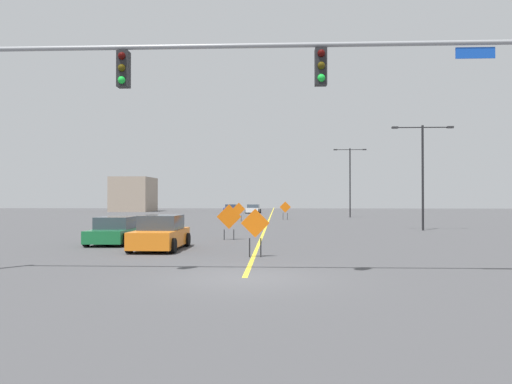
{
  "coord_description": "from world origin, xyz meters",
  "views": [
    {
      "loc": [
        0.95,
        -14.05,
        2.28
      ],
      "look_at": [
        -0.57,
        20.18,
        2.74
      ],
      "focal_mm": 34.41,
      "sensor_mm": 36.0,
      "label": 1
    }
  ],
  "objects_px": {
    "construction_sign_left_shoulder": "(285,208)",
    "car_green_passing": "(116,231)",
    "construction_sign_right_lane": "(239,210)",
    "car_blue_far": "(231,209)",
    "street_lamp_near_left": "(423,167)",
    "construction_sign_left_lane": "(229,218)",
    "traffic_signal_assembly": "(134,87)",
    "car_white_approaching": "(253,209)",
    "street_lamp_mid_right": "(350,176)",
    "construction_sign_median_far": "(255,226)",
    "car_orange_mid": "(160,234)"
  },
  "relations": [
    {
      "from": "construction_sign_left_lane",
      "to": "traffic_signal_assembly",
      "type": "bearing_deg",
      "value": -96.61
    },
    {
      "from": "construction_sign_left_lane",
      "to": "street_lamp_mid_right",
      "type": "bearing_deg",
      "value": 70.73
    },
    {
      "from": "street_lamp_near_left",
      "to": "car_blue_far",
      "type": "relative_size",
      "value": 1.74
    },
    {
      "from": "construction_sign_median_far",
      "to": "car_green_passing",
      "type": "bearing_deg",
      "value": 143.2
    },
    {
      "from": "construction_sign_left_lane",
      "to": "car_green_passing",
      "type": "xyz_separation_m",
      "value": [
        -5.51,
        -2.47,
        -0.56
      ]
    },
    {
      "from": "car_orange_mid",
      "to": "street_lamp_near_left",
      "type": "bearing_deg",
      "value": 41.5
    },
    {
      "from": "construction_sign_left_shoulder",
      "to": "car_green_passing",
      "type": "height_order",
      "value": "construction_sign_left_shoulder"
    },
    {
      "from": "construction_sign_left_lane",
      "to": "car_blue_far",
      "type": "bearing_deg",
      "value": 95.32
    },
    {
      "from": "street_lamp_near_left",
      "to": "construction_sign_median_far",
      "type": "bearing_deg",
      "value": -124.25
    },
    {
      "from": "construction_sign_median_far",
      "to": "construction_sign_left_lane",
      "type": "bearing_deg",
      "value": 102.87
    },
    {
      "from": "street_lamp_mid_right",
      "to": "construction_sign_median_far",
      "type": "distance_m",
      "value": 41.98
    },
    {
      "from": "construction_sign_median_far",
      "to": "street_lamp_mid_right",
      "type": "bearing_deg",
      "value": 76.69
    },
    {
      "from": "construction_sign_left_lane",
      "to": "car_orange_mid",
      "type": "xyz_separation_m",
      "value": [
        -2.56,
        -5.24,
        -0.51
      ]
    },
    {
      "from": "construction_sign_left_shoulder",
      "to": "construction_sign_left_lane",
      "type": "xyz_separation_m",
      "value": [
        -3.5,
        -25.94,
        -0.05
      ]
    },
    {
      "from": "street_lamp_near_left",
      "to": "car_green_passing",
      "type": "distance_m",
      "value": 21.99
    },
    {
      "from": "construction_sign_left_shoulder",
      "to": "construction_sign_left_lane",
      "type": "bearing_deg",
      "value": -97.68
    },
    {
      "from": "construction_sign_left_shoulder",
      "to": "construction_sign_median_far",
      "type": "xyz_separation_m",
      "value": [
        -1.68,
        -33.9,
        -0.05
      ]
    },
    {
      "from": "street_lamp_mid_right",
      "to": "car_orange_mid",
      "type": "height_order",
      "value": "street_lamp_mid_right"
    },
    {
      "from": "construction_sign_left_lane",
      "to": "car_green_passing",
      "type": "bearing_deg",
      "value": -155.81
    },
    {
      "from": "construction_sign_right_lane",
      "to": "car_green_passing",
      "type": "height_order",
      "value": "construction_sign_right_lane"
    },
    {
      "from": "traffic_signal_assembly",
      "to": "street_lamp_near_left",
      "type": "xyz_separation_m",
      "value": [
        14.58,
        21.54,
        -0.95
      ]
    },
    {
      "from": "construction_sign_right_lane",
      "to": "construction_sign_median_far",
      "type": "height_order",
      "value": "construction_sign_median_far"
    },
    {
      "from": "construction_sign_right_lane",
      "to": "car_white_approaching",
      "type": "bearing_deg",
      "value": 89.79
    },
    {
      "from": "car_blue_far",
      "to": "car_white_approaching",
      "type": "distance_m",
      "value": 3.46
    },
    {
      "from": "construction_sign_right_lane",
      "to": "car_orange_mid",
      "type": "bearing_deg",
      "value": -92.73
    },
    {
      "from": "construction_sign_right_lane",
      "to": "construction_sign_left_shoulder",
      "type": "height_order",
      "value": "construction_sign_left_shoulder"
    },
    {
      "from": "construction_sign_median_far",
      "to": "car_orange_mid",
      "type": "xyz_separation_m",
      "value": [
        -4.37,
        2.71,
        -0.5
      ]
    },
    {
      "from": "street_lamp_mid_right",
      "to": "car_white_approaching",
      "type": "xyz_separation_m",
      "value": [
        -12.58,
        16.78,
        -4.33
      ]
    },
    {
      "from": "traffic_signal_assembly",
      "to": "car_blue_far",
      "type": "xyz_separation_m",
      "value": [
        -3.08,
        62.09,
        -4.86
      ]
    },
    {
      "from": "traffic_signal_assembly",
      "to": "street_lamp_mid_right",
      "type": "distance_m",
      "value": 47.48
    },
    {
      "from": "car_blue_far",
      "to": "construction_sign_left_shoulder",
      "type": "bearing_deg",
      "value": -70.81
    },
    {
      "from": "construction_sign_left_shoulder",
      "to": "car_orange_mid",
      "type": "bearing_deg",
      "value": -100.99
    },
    {
      "from": "construction_sign_right_lane",
      "to": "car_blue_far",
      "type": "distance_m",
      "value": 27.02
    },
    {
      "from": "car_green_passing",
      "to": "car_white_approaching",
      "type": "xyz_separation_m",
      "value": [
        4.37,
        51.99,
        -0.0
      ]
    },
    {
      "from": "construction_sign_left_shoulder",
      "to": "car_white_approaching",
      "type": "bearing_deg",
      "value": 101.13
    },
    {
      "from": "construction_sign_right_lane",
      "to": "car_blue_far",
      "type": "height_order",
      "value": "construction_sign_right_lane"
    },
    {
      "from": "construction_sign_left_lane",
      "to": "car_orange_mid",
      "type": "height_order",
      "value": "construction_sign_left_lane"
    },
    {
      "from": "traffic_signal_assembly",
      "to": "car_blue_far",
      "type": "bearing_deg",
      "value": 92.84
    },
    {
      "from": "construction_sign_left_shoulder",
      "to": "construction_sign_median_far",
      "type": "relative_size",
      "value": 1.05
    },
    {
      "from": "street_lamp_near_left",
      "to": "construction_sign_left_lane",
      "type": "distance_m",
      "value": 16.01
    },
    {
      "from": "street_lamp_near_left",
      "to": "car_green_passing",
      "type": "relative_size",
      "value": 1.68
    },
    {
      "from": "construction_sign_left_lane",
      "to": "car_green_passing",
      "type": "distance_m",
      "value": 6.06
    },
    {
      "from": "street_lamp_mid_right",
      "to": "car_blue_far",
      "type": "height_order",
      "value": "street_lamp_mid_right"
    },
    {
      "from": "street_lamp_mid_right",
      "to": "construction_sign_median_far",
      "type": "height_order",
      "value": "street_lamp_mid_right"
    },
    {
      "from": "traffic_signal_assembly",
      "to": "construction_sign_left_lane",
      "type": "xyz_separation_m",
      "value": [
        1.5,
        12.95,
        -4.31
      ]
    },
    {
      "from": "street_lamp_mid_right",
      "to": "construction_sign_left_lane",
      "type": "distance_m",
      "value": 34.88
    },
    {
      "from": "car_blue_far",
      "to": "car_white_approaching",
      "type": "bearing_deg",
      "value": 6.07
    },
    {
      "from": "traffic_signal_assembly",
      "to": "construction_sign_left_lane",
      "type": "distance_m",
      "value": 13.73
    },
    {
      "from": "street_lamp_near_left",
      "to": "construction_sign_right_lane",
      "type": "xyz_separation_m",
      "value": [
        -14.32,
        13.75,
        -3.42
      ]
    },
    {
      "from": "street_lamp_near_left",
      "to": "car_orange_mid",
      "type": "xyz_separation_m",
      "value": [
        -15.64,
        -13.84,
        -3.87
      ]
    }
  ]
}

